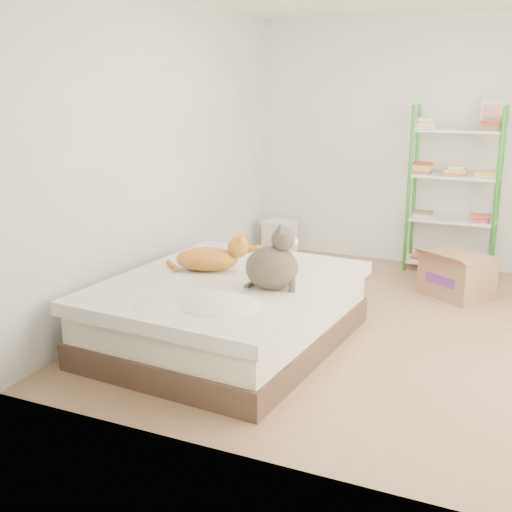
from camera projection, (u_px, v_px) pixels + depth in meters
The scene contains 7 objects.
room at pixel (382, 166), 4.83m from camera, with size 3.81×4.21×2.61m.
bed at pixel (227, 312), 4.80m from camera, with size 1.70×2.07×0.50m.
orange_cat at pixel (207, 256), 4.94m from camera, with size 0.57×0.31×0.23m, color gold, non-canonical shape.
grey_cat at pixel (272, 258), 4.46m from camera, with size 0.33×0.40×0.45m, color #695B4D, non-canonical shape.
shelf_unit at pixel (454, 195), 6.49m from camera, with size 0.88×0.36×1.74m.
cardboard_box at pixel (457, 275), 5.89m from camera, with size 0.71×0.75×0.45m.
white_bin at pixel (279, 238), 7.30m from camera, with size 0.39×0.36×0.40m.
Camera 1 is at (1.12, -4.80, 1.90)m, focal length 45.00 mm.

